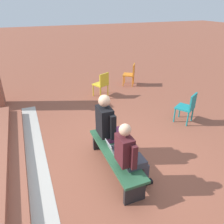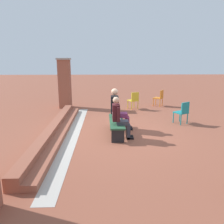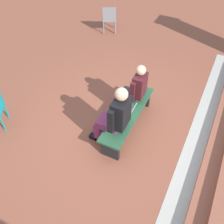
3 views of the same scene
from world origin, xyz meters
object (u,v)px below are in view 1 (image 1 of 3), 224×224
(person_adult, at_px, (110,126))
(laptop, at_px, (114,149))
(bench, at_px, (115,156))
(plastic_chair_mid_courtyard, at_px, (102,83))
(plastic_chair_far_left, at_px, (188,106))
(plastic_chair_by_pillar, at_px, (131,73))
(person_student, at_px, (130,154))

(person_adult, relative_size, laptop, 4.44)
(bench, relative_size, person_adult, 1.27)
(laptop, relative_size, plastic_chair_mid_courtyard, 0.38)
(laptop, xyz_separation_m, plastic_chair_far_left, (1.01, -2.54, -0.02))
(person_adult, bearing_deg, plastic_chair_mid_courtyard, -16.96)
(bench, bearing_deg, plastic_chair_by_pillar, -29.86)
(person_student, xyz_separation_m, person_adult, (0.90, -0.01, 0.06))
(bench, relative_size, plastic_chair_by_pillar, 2.14)
(plastic_chair_by_pillar, bearing_deg, person_student, 153.17)
(bench, distance_m, plastic_chair_by_pillar, 4.96)
(laptop, height_order, plastic_chair_by_pillar, plastic_chair_by_pillar)
(person_adult, bearing_deg, plastic_chair_far_left, -76.35)
(bench, distance_m, plastic_chair_far_left, 2.73)
(person_adult, bearing_deg, person_student, 179.50)
(person_student, xyz_separation_m, plastic_chair_far_left, (1.50, -2.46, -0.21))
(person_student, xyz_separation_m, laptop, (0.48, 0.08, -0.19))
(person_adult, bearing_deg, bench, 170.87)
(laptop, bearing_deg, person_adult, -11.32)
(laptop, distance_m, plastic_chair_by_pillar, 4.94)
(person_adult, xyz_separation_m, plastic_chair_far_left, (0.60, -2.45, -0.27))
(bench, xyz_separation_m, plastic_chair_far_left, (1.04, -2.52, 0.13))
(person_adult, height_order, plastic_chair_mid_courtyard, person_adult)
(bench, bearing_deg, plastic_chair_far_left, -67.55)
(person_adult, bearing_deg, laptop, 168.68)
(laptop, relative_size, plastic_chair_far_left, 0.38)
(plastic_chair_far_left, bearing_deg, person_student, 121.35)
(plastic_chair_far_left, bearing_deg, plastic_chair_mid_courtyard, 29.83)
(person_adult, xyz_separation_m, laptop, (-0.42, 0.08, -0.25))
(person_adult, xyz_separation_m, plastic_chair_mid_courtyard, (3.18, -0.97, -0.27))
(bench, xyz_separation_m, person_student, (-0.46, -0.06, 0.34))
(plastic_chair_far_left, bearing_deg, plastic_chair_by_pillar, 0.99)
(bench, xyz_separation_m, laptop, (0.03, 0.01, 0.15))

